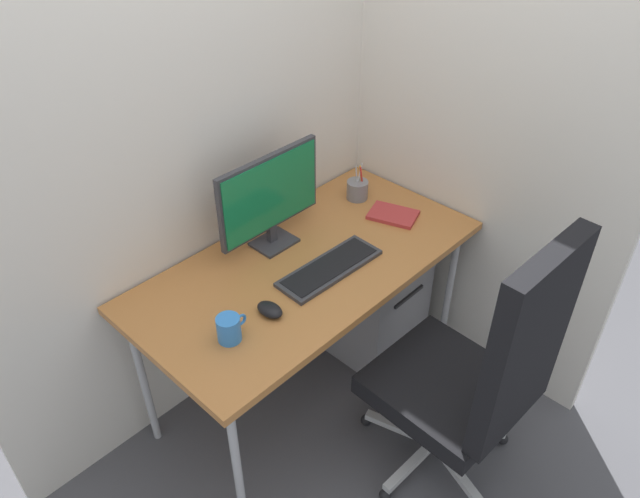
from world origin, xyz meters
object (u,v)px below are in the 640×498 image
object	(u,v)px
mouse	(270,310)
pen_holder	(357,189)
office_chair	(480,373)
notebook	(393,215)
coffee_mug	(229,329)
monitor	(270,196)
filing_cabinet	(366,292)
keyboard	(330,268)

from	to	relation	value
mouse	pen_holder	bearing A→B (deg)	15.99
office_chair	notebook	xyz separation A→B (m)	(0.38, 0.70, 0.17)
pen_holder	mouse	bearing A→B (deg)	-160.54
coffee_mug	notebook	bearing A→B (deg)	3.71
pen_holder	notebook	world-z (taller)	pen_holder
pen_holder	monitor	bearing A→B (deg)	177.08
monitor	pen_holder	distance (m)	0.53
mouse	notebook	world-z (taller)	mouse
office_chair	coffee_mug	distance (m)	0.89
coffee_mug	pen_holder	bearing A→B (deg)	15.81
filing_cabinet	notebook	distance (m)	0.47
monitor	pen_holder	world-z (taller)	monitor
mouse	pen_holder	xyz separation A→B (m)	(0.80, 0.28, 0.03)
office_chair	filing_cabinet	world-z (taller)	office_chair
filing_cabinet	pen_holder	xyz separation A→B (m)	(0.06, 0.14, 0.50)
filing_cabinet	coffee_mug	world-z (taller)	coffee_mug
filing_cabinet	notebook	size ratio (longest dim) A/B	2.99
mouse	coffee_mug	world-z (taller)	coffee_mug
mouse	monitor	bearing A→B (deg)	42.53
keyboard	pen_holder	bearing A→B (deg)	29.52
mouse	keyboard	bearing A→B (deg)	-0.67
filing_cabinet	monitor	distance (m)	0.82
coffee_mug	mouse	bearing A→B (deg)	-2.00
office_chair	pen_holder	distance (m)	1.01
monitor	keyboard	bearing A→B (deg)	-83.85
pen_holder	coffee_mug	xyz separation A→B (m)	(-0.98, -0.28, 0.00)
filing_cabinet	keyboard	world-z (taller)	keyboard
coffee_mug	monitor	bearing A→B (deg)	32.49
keyboard	mouse	distance (m)	0.33
filing_cabinet	pen_holder	distance (m)	0.52
filing_cabinet	mouse	xyz separation A→B (m)	(-0.74, -0.15, 0.47)
filing_cabinet	mouse	distance (m)	0.89
monitor	notebook	world-z (taller)	monitor
filing_cabinet	monitor	size ratio (longest dim) A/B	1.23
filing_cabinet	pen_holder	bearing A→B (deg)	64.60
office_chair	pen_holder	xyz separation A→B (m)	(0.38, 0.91, 0.21)
mouse	notebook	xyz separation A→B (m)	(0.79, 0.07, -0.01)
office_chair	keyboard	distance (m)	0.67
monitor	coffee_mug	bearing A→B (deg)	-147.51
pen_holder	notebook	xyz separation A→B (m)	(-0.01, -0.21, -0.04)
mouse	filing_cabinet	bearing A→B (deg)	7.84
office_chair	mouse	size ratio (longest dim) A/B	11.33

